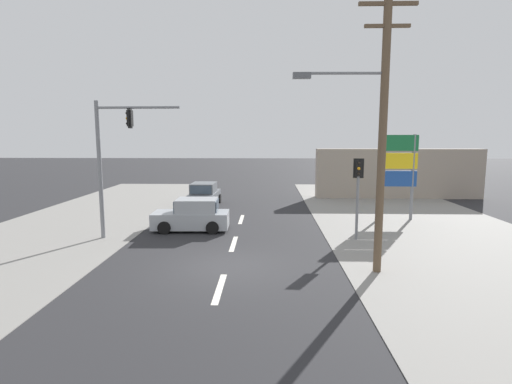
% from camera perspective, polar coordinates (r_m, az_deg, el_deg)
% --- Properties ---
extents(ground_plane, '(140.00, 140.00, 0.00)m').
position_cam_1_polar(ground_plane, '(14.12, -4.25, -10.60)').
color(ground_plane, '#28282B').
extents(lane_dash_near, '(0.20, 2.40, 0.01)m').
position_cam_1_polar(lane_dash_near, '(12.25, -5.23, -13.55)').
color(lane_dash_near, silver).
rests_on(lane_dash_near, ground).
extents(lane_dash_mid, '(0.20, 2.40, 0.01)m').
position_cam_1_polar(lane_dash_mid, '(16.98, -3.21, -7.38)').
color(lane_dash_mid, silver).
rests_on(lane_dash_mid, ground).
extents(lane_dash_far, '(0.20, 2.40, 0.01)m').
position_cam_1_polar(lane_dash_far, '(21.83, -2.11, -3.92)').
color(lane_dash_far, silver).
rests_on(lane_dash_far, ground).
extents(kerb_right_verge, '(10.00, 44.00, 0.02)m').
position_cam_1_polar(kerb_right_verge, '(17.67, 27.28, -7.63)').
color(kerb_right_verge, gray).
rests_on(kerb_right_verge, ground).
extents(kerb_left_verge, '(8.00, 40.00, 0.02)m').
position_cam_1_polar(kerb_left_verge, '(20.44, -27.55, -5.62)').
color(kerb_left_verge, gray).
rests_on(kerb_left_verge, ground).
extents(utility_pole_foreground_right, '(3.78, 0.32, 8.95)m').
position_cam_1_polar(utility_pole_foreground_right, '(13.40, 17.09, 9.07)').
color(utility_pole_foreground_right, brown).
rests_on(utility_pole_foreground_right, ground).
extents(traffic_signal_mast, '(3.69, 0.44, 6.00)m').
position_cam_1_polar(traffic_signal_mast, '(18.38, -20.01, 5.43)').
color(traffic_signal_mast, slate).
rests_on(traffic_signal_mast, ground).
extents(pedestal_signal_right_kerb, '(0.44, 0.30, 3.56)m').
position_cam_1_polar(pedestal_signal_right_kerb, '(17.68, 14.36, 0.97)').
color(pedestal_signal_right_kerb, slate).
rests_on(pedestal_signal_right_kerb, ground).
extents(shopping_plaza_sign, '(2.10, 0.16, 4.60)m').
position_cam_1_polar(shopping_plaza_sign, '(22.60, 19.53, 3.67)').
color(shopping_plaza_sign, slate).
rests_on(shopping_plaza_sign, ground).
extents(shopfront_wall_far, '(12.00, 1.00, 3.60)m').
position_cam_1_polar(shopfront_wall_far, '(30.96, 19.69, 2.49)').
color(shopfront_wall_far, '#A39384').
rests_on(shopfront_wall_far, ground).
extents(hatchback_oncoming_mid, '(1.86, 3.68, 1.53)m').
position_cam_1_polar(hatchback_oncoming_mid, '(26.16, -7.39, -0.45)').
color(hatchback_oncoming_mid, slate).
rests_on(hatchback_oncoming_mid, ground).
extents(hatchback_kerbside_parked, '(3.68, 1.86, 1.53)m').
position_cam_1_polar(hatchback_kerbside_parked, '(19.45, -9.04, -3.37)').
color(hatchback_kerbside_parked, '#A3A8AD').
rests_on(hatchback_kerbside_parked, ground).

